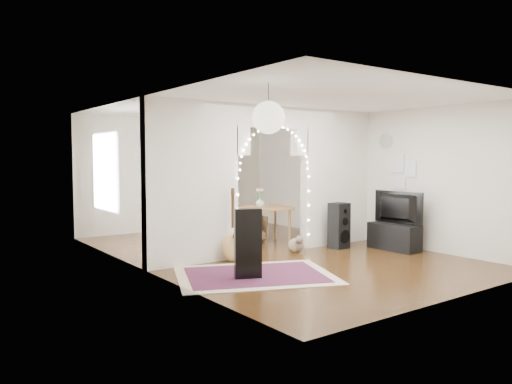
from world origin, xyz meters
TOP-DOWN VIEW (x-y plane):
  - floor at (0.00, 0.00)m, footprint 7.50×7.50m
  - ceiling at (0.00, 0.00)m, footprint 5.00×7.50m
  - wall_back at (0.00, 3.75)m, footprint 5.00×0.02m
  - wall_front at (0.00, -3.75)m, footprint 5.00×0.02m
  - wall_left at (-2.50, 0.00)m, footprint 0.02×7.50m
  - wall_right at (2.50, 0.00)m, footprint 0.02×7.50m
  - divider_wall at (0.00, 0.00)m, footprint 5.00×0.20m
  - fairy_lights at (0.00, -0.13)m, footprint 1.64×0.04m
  - window at (-2.47, 1.80)m, footprint 0.04×1.20m
  - wall_clock at (2.48, -0.60)m, footprint 0.03×0.31m
  - picture_frames at (2.48, -1.00)m, footprint 0.02×0.50m
  - paper_lantern at (-1.90, -2.40)m, footprint 0.40×0.40m
  - ceiling_fan at (0.00, 2.00)m, footprint 1.10×1.10m
  - area_rug at (-1.30, -1.29)m, footprint 2.79×2.48m
  - guitar_case at (-1.51, -1.40)m, footprint 0.41×0.28m
  - acoustic_guitar at (-1.01, -0.25)m, footprint 0.45×0.30m
  - tabby_cat at (0.39, -0.27)m, footprint 0.33×0.54m
  - floor_speaker at (1.33, -0.44)m, footprint 0.36×0.33m
  - media_console at (2.06, -1.18)m, footprint 0.41×1.01m
  - tv at (2.06, -1.18)m, footprint 0.16×1.08m
  - bookcase at (0.24, 3.50)m, footprint 1.61×0.55m
  - dining_table at (0.41, 0.90)m, footprint 1.33×1.01m
  - flower_vase at (0.41, 0.90)m, footprint 0.21×0.21m
  - dining_chair_left at (-1.26, 0.35)m, footprint 0.66×0.67m
  - dining_chair_right at (0.34, 1.21)m, footprint 0.65×0.67m

SIDE VIEW (x-z plane):
  - floor at x=0.00m, z-range 0.00..0.00m
  - area_rug at x=-1.30m, z-range 0.00..0.02m
  - tabby_cat at x=0.39m, z-range -0.03..0.33m
  - dining_chair_left at x=-1.26m, z-range 0.00..0.47m
  - media_console at x=2.06m, z-range 0.00..0.50m
  - dining_chair_right at x=0.34m, z-range 0.00..0.57m
  - floor_speaker at x=1.33m, z-range 0.00..0.88m
  - acoustic_guitar at x=-1.01m, z-range -0.07..0.99m
  - guitar_case at x=-1.51m, z-range 0.00..1.03m
  - dining_table at x=0.41m, z-range 0.30..1.06m
  - bookcase at x=0.24m, z-range 0.00..1.62m
  - tv at x=2.06m, z-range 0.50..1.12m
  - flower_vase at x=0.41m, z-range 0.76..0.95m
  - wall_back at x=0.00m, z-range 0.00..2.70m
  - wall_front at x=0.00m, z-range 0.00..2.70m
  - wall_left at x=-2.50m, z-range 0.00..2.70m
  - wall_right at x=2.50m, z-range 0.00..2.70m
  - divider_wall at x=0.00m, z-range 0.07..2.77m
  - window at x=-2.47m, z-range 0.80..2.20m
  - picture_frames at x=2.48m, z-range 1.15..1.85m
  - fairy_lights at x=0.00m, z-range 0.75..2.35m
  - wall_clock at x=2.48m, z-range 1.95..2.25m
  - paper_lantern at x=-1.90m, z-range 2.05..2.45m
  - ceiling_fan at x=0.00m, z-range 2.25..2.55m
  - ceiling at x=0.00m, z-range 2.69..2.71m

